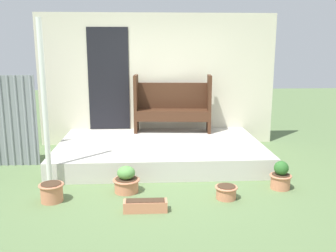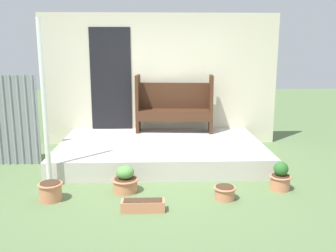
% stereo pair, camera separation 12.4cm
% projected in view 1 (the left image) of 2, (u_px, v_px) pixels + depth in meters
% --- Properties ---
extents(ground_plane, '(24.00, 24.00, 0.00)m').
position_uv_depth(ground_plane, '(159.00, 183.00, 5.51)').
color(ground_plane, '#5B7547').
extents(porch_slab, '(3.51, 2.26, 0.32)m').
position_uv_depth(porch_slab, '(160.00, 151.00, 6.58)').
color(porch_slab, beige).
rests_on(porch_slab, ground_plane).
extents(house_wall, '(4.71, 0.08, 2.60)m').
position_uv_depth(house_wall, '(155.00, 80.00, 7.47)').
color(house_wall, beige).
rests_on(house_wall, ground_plane).
extents(support_post, '(0.07, 0.07, 2.34)m').
position_uv_depth(support_post, '(45.00, 107.00, 5.05)').
color(support_post, white).
rests_on(support_post, ground_plane).
extents(bench, '(1.50, 0.52, 1.11)m').
position_uv_depth(bench, '(173.00, 104.00, 7.27)').
color(bench, '#422616').
rests_on(bench, porch_slab).
extents(flower_pot_left, '(0.32, 0.32, 0.24)m').
position_uv_depth(flower_pot_left, '(52.00, 192.00, 4.82)').
color(flower_pot_left, tan).
rests_on(flower_pot_left, ground_plane).
extents(flower_pot_middle, '(0.37, 0.37, 0.37)m').
position_uv_depth(flower_pot_middle, '(126.00, 181.00, 5.13)').
color(flower_pot_middle, tan).
rests_on(flower_pot_middle, ground_plane).
extents(flower_pot_right, '(0.30, 0.30, 0.18)m').
position_uv_depth(flower_pot_right, '(226.00, 191.00, 4.92)').
color(flower_pot_right, tan).
rests_on(flower_pot_right, ground_plane).
extents(flower_pot_far_right, '(0.31, 0.31, 0.40)m').
position_uv_depth(flower_pot_far_right, '(281.00, 177.00, 5.25)').
color(flower_pot_far_right, tan).
rests_on(flower_pot_far_right, ground_plane).
extents(planter_box_rect, '(0.53, 0.16, 0.14)m').
position_uv_depth(planter_box_rect, '(145.00, 206.00, 4.55)').
color(planter_box_rect, tan).
rests_on(planter_box_rect, ground_plane).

